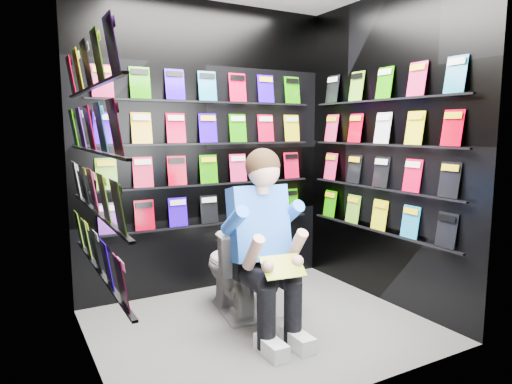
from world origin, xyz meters
TOP-DOWN VIEW (x-y plane):
  - floor at (0.00, 0.00)m, footprint 2.40×2.40m
  - wall_back at (0.00, 1.00)m, footprint 2.40×0.04m
  - wall_front at (0.00, -1.00)m, footprint 2.40×0.04m
  - wall_left at (-1.20, 0.00)m, footprint 0.04×2.00m
  - wall_right at (1.20, 0.00)m, footprint 0.04×2.00m
  - comics_back at (0.00, 0.97)m, footprint 2.10×0.06m
  - comics_left at (-1.17, 0.00)m, footprint 0.06×1.70m
  - comics_right at (1.17, 0.00)m, footprint 0.06×1.70m
  - toilet at (-0.06, 0.35)m, footprint 0.52×0.80m
  - longbox at (0.29, 0.27)m, footprint 0.31×0.45m
  - longbox_lid at (0.29, 0.27)m, footprint 0.34×0.48m
  - reader at (-0.06, -0.03)m, footprint 0.66×0.88m
  - held_comic at (-0.06, -0.38)m, footprint 0.31×0.21m

SIDE VIEW (x-z plane):
  - floor at x=0.00m, z-range 0.00..0.00m
  - longbox at x=0.29m, z-range 0.00..0.31m
  - longbox_lid at x=0.29m, z-range 0.31..0.34m
  - toilet at x=-0.06m, z-range 0.00..0.73m
  - held_comic at x=-0.06m, z-range 0.52..0.64m
  - reader at x=-0.06m, z-range 0.05..1.53m
  - wall_back at x=0.00m, z-range 0.00..2.60m
  - wall_front at x=0.00m, z-range 0.00..2.60m
  - wall_left at x=-1.20m, z-range 0.00..2.60m
  - wall_right at x=1.20m, z-range 0.00..2.60m
  - comics_back at x=0.00m, z-range 0.62..1.99m
  - comics_left at x=-1.17m, z-range 0.62..1.99m
  - comics_right at x=1.17m, z-range 0.62..1.99m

